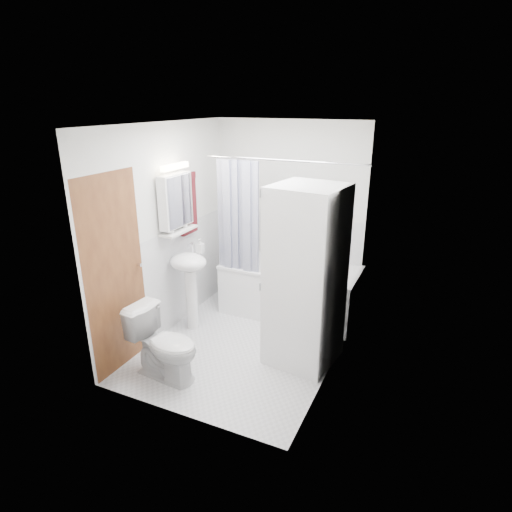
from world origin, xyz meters
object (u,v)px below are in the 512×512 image
at_px(bathtub, 290,287).
at_px(sink, 189,274).
at_px(washer_dryer, 305,277).
at_px(toilet, 165,345).

height_order(bathtub, sink, sink).
xyz_separation_m(bathtub, washer_dryer, (0.49, -0.92, 0.58)).
relative_size(washer_dryer, toilet, 2.56).
height_order(sink, washer_dryer, washer_dryer).
height_order(sink, toilet, sink).
relative_size(bathtub, toilet, 2.33).
bearing_deg(washer_dryer, bathtub, 125.47).
bearing_deg(bathtub, toilet, -109.61).
relative_size(sink, washer_dryer, 0.56).
bearing_deg(sink, toilet, -72.06).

